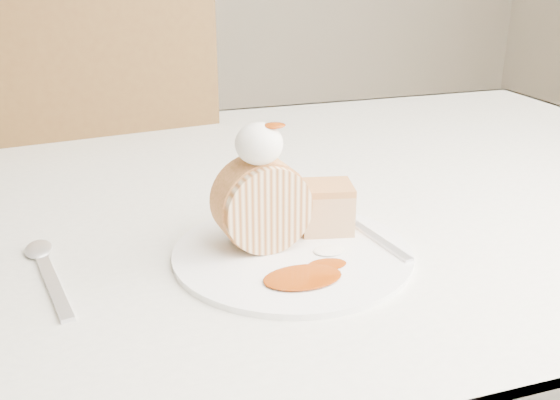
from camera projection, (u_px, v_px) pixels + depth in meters
name	position (u px, v px, depth m)	size (l,w,h in m)	color
table	(270.00, 250.00, 0.85)	(1.40, 0.90, 0.75)	beige
chair_far	(82.00, 205.00, 1.22)	(0.54, 0.54, 1.01)	brown
plate	(292.00, 253.00, 0.64)	(0.24, 0.24, 0.01)	white
roulade_slice	(262.00, 205.00, 0.63)	(0.09, 0.09, 0.05)	beige
cake_chunk	(326.00, 210.00, 0.67)	(0.05, 0.05, 0.05)	#D2854F
whipped_cream	(259.00, 144.00, 0.60)	(0.05, 0.05, 0.04)	white
caramel_drizzle	(274.00, 120.00, 0.59)	(0.02, 0.02, 0.01)	#8B3105
caramel_pool	(303.00, 277.00, 0.58)	(0.08, 0.05, 0.00)	#8B3105
fork	(380.00, 240.00, 0.65)	(0.02, 0.14, 0.00)	silver
spoon	(54.00, 287.00, 0.57)	(0.02, 0.16, 0.00)	silver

